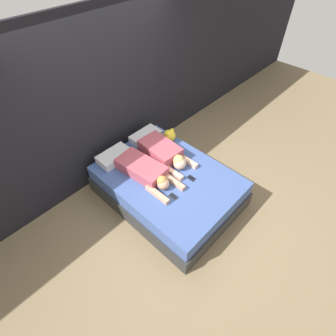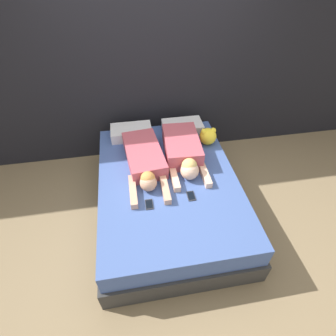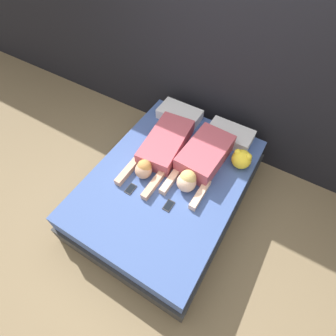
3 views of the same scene
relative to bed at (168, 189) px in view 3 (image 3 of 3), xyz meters
The scene contains 10 objects.
ground_plane 0.26m from the bed, ahead, with size 12.00×12.00×0.00m, color #7F6B4C.
wall_back 1.59m from the bed, 90.00° to the left, with size 12.00×0.06×2.60m.
bed is the anchor object (origin of this frame).
pillow_head_left 0.96m from the bed, 111.86° to the left, with size 0.52×0.30×0.13m.
pillow_head_right 0.96m from the bed, 68.14° to the left, with size 0.52×0.30×0.13m.
person_left 0.48m from the bed, 133.39° to the left, with size 0.46×1.10×0.21m.
person_right 0.53m from the bed, 52.33° to the left, with size 0.43×0.95×0.23m.
cell_phone_left 0.50m from the bed, 126.28° to the right, with size 0.08×0.13×0.01m.
cell_phone_right 0.44m from the bed, 57.94° to the right, with size 0.08×0.13×0.01m.
plush_toy 0.88m from the bed, 41.89° to the left, with size 0.21×0.21×0.22m.
Camera 3 is at (0.81, -1.35, 2.81)m, focal length 28.00 mm.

